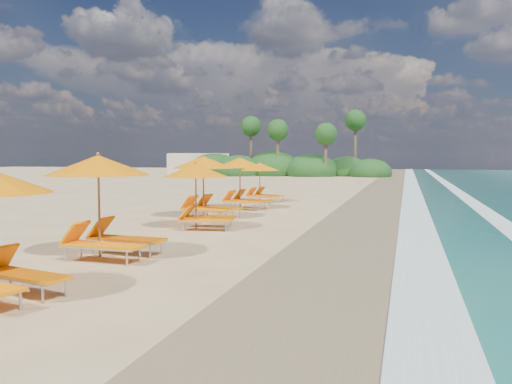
{
  "coord_description": "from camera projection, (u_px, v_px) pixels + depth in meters",
  "views": [
    {
      "loc": [
        5.13,
        -17.72,
        2.49
      ],
      "look_at": [
        0.0,
        0.0,
        1.2
      ],
      "focal_mm": 36.63,
      "sensor_mm": 36.0,
      "label": 1
    }
  ],
  "objects": [
    {
      "name": "station_5",
      "position": [
        262.0,
        179.0,
        28.06
      ],
      "size": [
        2.74,
        2.68,
        2.16
      ],
      "rotation": [
        0.0,
        0.0,
        -0.32
      ],
      "color": "olive",
      "rests_on": "ground"
    },
    {
      "name": "beach_building",
      "position": [
        199.0,
        164.0,
        70.58
      ],
      "size": [
        7.0,
        5.0,
        2.8
      ],
      "primitive_type": "cube",
      "color": "beige",
      "rests_on": "ground"
    },
    {
      "name": "station_1",
      "position": [
        106.0,
        199.0,
        12.66
      ],
      "size": [
        2.86,
        2.67,
        2.58
      ],
      "rotation": [
        0.0,
        0.0,
        -0.06
      ],
      "color": "olive",
      "rests_on": "ground"
    },
    {
      "name": "station_4",
      "position": [
        244.0,
        179.0,
        24.33
      ],
      "size": [
        3.0,
        2.88,
        2.46
      ],
      "rotation": [
        0.0,
        0.0,
        -0.22
      ],
      "color": "olive",
      "rests_on": "ground"
    },
    {
      "name": "station_3",
      "position": [
        207.0,
        182.0,
        20.72
      ],
      "size": [
        3.17,
        3.08,
        2.54
      ],
      "rotation": [
        0.0,
        0.0,
        -0.27
      ],
      "color": "olive",
      "rests_on": "ground"
    },
    {
      "name": "surf_foam",
      "position": [
        457.0,
        233.0,
        16.72
      ],
      "size": [
        4.0,
        160.0,
        0.01
      ],
      "color": "white",
      "rests_on": "ground"
    },
    {
      "name": "wet_sand",
      "position": [
        371.0,
        230.0,
        17.47
      ],
      "size": [
        4.0,
        160.0,
        0.01
      ],
      "primitive_type": "cube",
      "color": "#897751",
      "rests_on": "ground"
    },
    {
      "name": "ground",
      "position": [
        256.0,
        226.0,
        18.58
      ],
      "size": [
        160.0,
        160.0,
        0.0
      ],
      "primitive_type": "plane",
      "color": "#D7BB7E",
      "rests_on": "ground"
    },
    {
      "name": "treeline",
      "position": [
        281.0,
        168.0,
        64.87
      ],
      "size": [
        25.8,
        8.8,
        9.74
      ],
      "color": "#163D14",
      "rests_on": "ground"
    },
    {
      "name": "station_2",
      "position": [
        201.0,
        191.0,
        17.68
      ],
      "size": [
        2.74,
        2.63,
        2.28
      ],
      "rotation": [
        0.0,
        0.0,
        0.19
      ],
      "color": "olive",
      "rests_on": "ground"
    }
  ]
}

